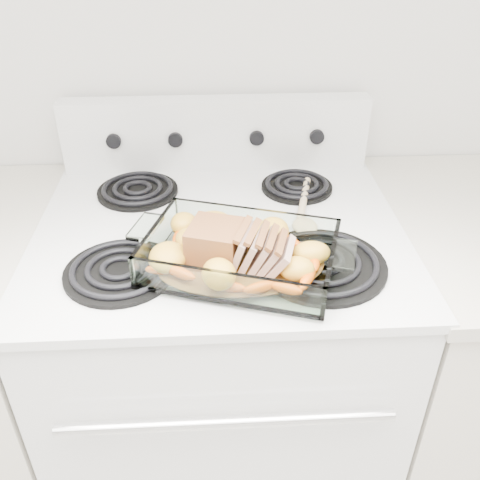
{
  "coord_description": "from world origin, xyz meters",
  "views": [
    {
      "loc": [
        -0.01,
        0.68,
        1.54
      ],
      "look_at": [
        0.04,
        1.51,
        0.99
      ],
      "focal_mm": 40.0,
      "sensor_mm": 36.0,
      "label": 1
    }
  ],
  "objects": [
    {
      "name": "pork_roast",
      "position": [
        0.02,
        1.49,
        0.99
      ],
      "size": [
        0.19,
        0.09,
        0.08
      ],
      "rotation": [
        0.0,
        0.0,
        0.4
      ],
      "color": "brown",
      "rests_on": "baking_dish"
    },
    {
      "name": "electric_range",
      "position": [
        0.0,
        1.66,
        0.48
      ],
      "size": [
        0.78,
        0.7,
        1.12
      ],
      "color": "white",
      "rests_on": "ground"
    },
    {
      "name": "wooden_spoon",
      "position": [
        0.19,
        1.68,
        0.95
      ],
      "size": [
        0.07,
        0.24,
        0.02
      ],
      "rotation": [
        0.0,
        0.0,
        -0.25
      ],
      "color": "#D0BA81",
      "rests_on": "electric_range"
    },
    {
      "name": "counter_right",
      "position": [
        0.67,
        1.66,
        0.47
      ],
      "size": [
        0.58,
        0.68,
        0.93
      ],
      "color": "silver",
      "rests_on": "ground"
    },
    {
      "name": "baking_dish",
      "position": [
        0.04,
        1.49,
        0.96
      ],
      "size": [
        0.34,
        0.22,
        0.07
      ],
      "rotation": [
        0.0,
        0.0,
        -0.31
      ],
      "color": "silver",
      "rests_on": "electric_range"
    },
    {
      "name": "roast_vegetables",
      "position": [
        0.03,
        1.53,
        0.97
      ],
      "size": [
        0.4,
        0.22,
        0.05
      ],
      "rotation": [
        0.0,
        0.0,
        0.02
      ],
      "color": "#C84A0B",
      "rests_on": "baking_dish"
    }
  ]
}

